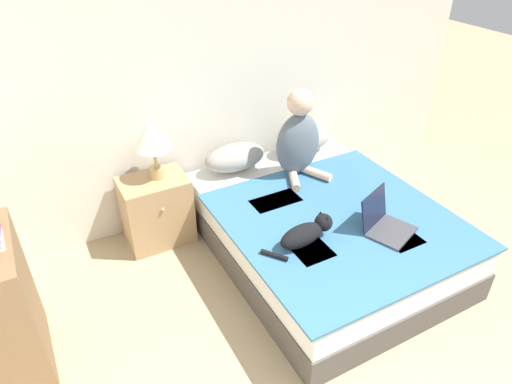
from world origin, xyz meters
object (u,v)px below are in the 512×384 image
(bed, at_px, (322,231))
(cat_tabby, at_px, (306,233))
(person_sitting, at_px, (298,139))
(laptop_open, at_px, (385,223))
(bookshelf, at_px, (10,307))
(pillow_near, at_px, (235,157))
(pillow_far, at_px, (303,140))
(table_lamp, at_px, (152,137))
(nightstand, at_px, (157,210))

(bed, height_order, cat_tabby, cat_tabby)
(person_sitting, bearing_deg, laptop_open, -83.18)
(bed, bearing_deg, cat_tabby, -141.30)
(bookshelf, bearing_deg, pillow_near, 23.32)
(bed, bearing_deg, laptop_open, -66.07)
(pillow_far, relative_size, cat_tabby, 0.99)
(person_sitting, xyz_separation_m, bookshelf, (-2.30, -0.49, -0.34))
(person_sitting, bearing_deg, cat_tabby, -118.88)
(pillow_far, height_order, person_sitting, person_sitting)
(cat_tabby, bearing_deg, pillow_near, 82.48)
(bookshelf, bearing_deg, pillow_far, 17.39)
(person_sitting, bearing_deg, pillow_far, 49.57)
(table_lamp, bearing_deg, person_sitting, -15.48)
(laptop_open, height_order, table_lamp, table_lamp)
(cat_tabby, bearing_deg, bed, 32.22)
(table_lamp, relative_size, bookshelf, 0.53)
(nightstand, bearing_deg, laptop_open, -44.43)
(person_sitting, distance_m, laptop_open, 1.02)
(pillow_far, height_order, cat_tabby, pillow_far)
(pillow_near, relative_size, laptop_open, 1.31)
(cat_tabby, height_order, table_lamp, table_lamp)
(cat_tabby, bearing_deg, table_lamp, 114.18)
(cat_tabby, bearing_deg, nightstand, 116.44)
(person_sitting, distance_m, nightstand, 1.32)
(cat_tabby, bearing_deg, pillow_far, 51.12)
(pillow_near, bearing_deg, table_lamp, -179.76)
(person_sitting, xyz_separation_m, nightstand, (-1.18, 0.29, -0.51))
(bed, relative_size, laptop_open, 4.83)
(pillow_near, height_order, cat_tabby, pillow_near)
(cat_tabby, xyz_separation_m, bookshelf, (-1.85, 0.34, -0.09))
(nightstand, xyz_separation_m, table_lamp, (0.05, 0.02, 0.65))
(pillow_far, xyz_separation_m, cat_tabby, (-0.72, -1.14, -0.03))
(person_sitting, bearing_deg, pillow_near, 143.98)
(pillow_far, height_order, laptop_open, laptop_open)
(person_sitting, height_order, laptop_open, person_sitting)
(pillow_near, relative_size, nightstand, 0.93)
(bed, distance_m, cat_tabby, 0.58)
(laptop_open, distance_m, table_lamp, 1.84)
(pillow_far, bearing_deg, table_lamp, -179.88)
(nightstand, relative_size, table_lamp, 1.20)
(table_lamp, height_order, bookshelf, table_lamp)
(pillow_near, distance_m, table_lamp, 0.78)
(person_sitting, bearing_deg, bed, -98.94)
(table_lamp, bearing_deg, pillow_far, 0.12)
(pillow_near, xyz_separation_m, bookshelf, (-1.87, -0.81, -0.12))
(bed, relative_size, pillow_far, 3.69)
(cat_tabby, height_order, laptop_open, laptop_open)
(pillow_near, distance_m, person_sitting, 0.58)
(pillow_near, height_order, laptop_open, laptop_open)
(pillow_near, relative_size, cat_tabby, 0.99)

